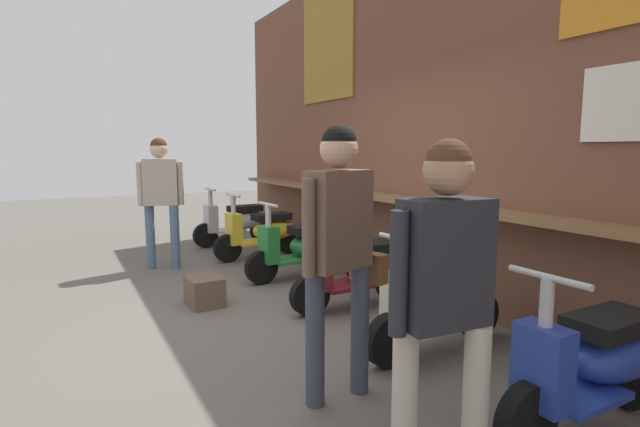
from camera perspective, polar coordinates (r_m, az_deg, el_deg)
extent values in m
plane|color=#605B54|center=(4.62, -7.18, -12.67)|extent=(27.38, 27.38, 0.00)
cube|color=brown|center=(5.42, 13.21, 11.53)|extent=(9.78, 0.25, 3.97)
cube|color=brown|center=(5.24, 10.41, 1.49)|extent=(8.80, 0.36, 0.05)
cube|color=olive|center=(7.17, 0.84, 19.50)|extent=(1.38, 0.02, 1.58)
ellipsoid|color=#B2B5BA|center=(8.31, -8.52, -0.75)|extent=(0.42, 0.72, 0.30)
cube|color=black|center=(8.26, -8.87, 0.60)|extent=(0.33, 0.57, 0.10)
cube|color=#B2B5BA|center=(8.20, -10.75, -1.97)|extent=(0.41, 0.52, 0.04)
cube|color=#B2B5BA|center=(8.06, -12.77, -0.60)|extent=(0.29, 0.18, 0.44)
cylinder|color=#B7B7BC|center=(8.05, -12.80, 0.32)|extent=(0.07, 0.07, 0.70)
cylinder|color=#B7B7BC|center=(8.01, -12.88, 2.80)|extent=(0.46, 0.06, 0.04)
cylinder|color=black|center=(8.07, -13.39, -2.55)|extent=(0.12, 0.40, 0.40)
cylinder|color=black|center=(8.44, -6.94, -1.96)|extent=(0.12, 0.40, 0.40)
ellipsoid|color=gold|center=(7.25, -5.39, -1.91)|extent=(0.43, 0.73, 0.30)
cube|color=black|center=(7.20, -5.76, -0.38)|extent=(0.34, 0.57, 0.10)
cube|color=gold|center=(7.13, -7.88, -3.35)|extent=(0.42, 0.53, 0.04)
cube|color=gold|center=(6.97, -10.15, -1.80)|extent=(0.29, 0.18, 0.44)
cylinder|color=#B7B7BC|center=(6.95, -10.17, -0.75)|extent=(0.07, 0.07, 0.70)
cylinder|color=#B7B7BC|center=(6.91, -10.24, 2.13)|extent=(0.46, 0.07, 0.04)
cylinder|color=black|center=(6.98, -10.85, -4.06)|extent=(0.13, 0.41, 0.40)
cylinder|color=black|center=(7.40, -3.65, -3.27)|extent=(0.13, 0.41, 0.40)
ellipsoid|color=#237533|center=(6.11, -0.61, -3.67)|extent=(0.43, 0.72, 0.30)
cube|color=black|center=(6.05, -1.02, -1.86)|extent=(0.34, 0.57, 0.10)
cube|color=#237533|center=(5.97, -3.47, -5.43)|extent=(0.41, 0.53, 0.04)
cube|color=#237533|center=(5.78, -6.09, -3.65)|extent=(0.29, 0.18, 0.44)
cylinder|color=#B7B7BC|center=(5.76, -6.11, -2.38)|extent=(0.07, 0.07, 0.70)
cylinder|color=#B7B7BC|center=(5.71, -6.16, 1.08)|extent=(0.46, 0.07, 0.04)
cylinder|color=black|center=(5.80, -6.94, -6.37)|extent=(0.13, 0.41, 0.40)
cylinder|color=black|center=(6.29, 1.33, -5.22)|extent=(0.13, 0.41, 0.40)
ellipsoid|color=maroon|center=(5.03, 6.41, -6.20)|extent=(0.39, 0.70, 0.30)
cube|color=black|center=(4.96, 5.97, -4.02)|extent=(0.31, 0.55, 0.10)
cube|color=maroon|center=(4.88, 2.99, -8.42)|extent=(0.38, 0.50, 0.04)
cube|color=maroon|center=(4.67, -0.12, -6.33)|extent=(0.28, 0.16, 0.44)
cylinder|color=#B7B7BC|center=(4.64, -0.12, -4.77)|extent=(0.07, 0.07, 0.70)
cylinder|color=#B7B7BC|center=(4.58, -0.12, -0.49)|extent=(0.46, 0.04, 0.04)
cylinder|color=black|center=(4.70, -1.20, -9.67)|extent=(0.10, 0.40, 0.40)
cylinder|color=black|center=(5.22, 8.63, -7.97)|extent=(0.10, 0.40, 0.40)
ellipsoid|color=beige|center=(4.14, 16.17, -9.51)|extent=(0.43, 0.73, 0.30)
cube|color=black|center=(4.05, 15.81, -6.94)|extent=(0.34, 0.57, 0.10)
cube|color=beige|center=(3.94, 12.66, -12.58)|extent=(0.42, 0.53, 0.04)
cube|color=beige|center=(3.67, 9.42, -10.38)|extent=(0.29, 0.18, 0.44)
cylinder|color=#B7B7BC|center=(3.63, 9.47, -8.43)|extent=(0.07, 0.07, 0.70)
cylinder|color=#B7B7BC|center=(3.55, 9.59, -2.99)|extent=(0.46, 0.07, 0.04)
cylinder|color=black|center=(3.70, 8.14, -14.66)|extent=(0.13, 0.41, 0.40)
cylinder|color=black|center=(4.38, 18.26, -11.37)|extent=(0.13, 0.41, 0.40)
ellipsoid|color=#233D9E|center=(3.43, 31.33, -13.97)|extent=(0.39, 0.71, 0.30)
cube|color=black|center=(3.32, 31.14, -10.98)|extent=(0.31, 0.55, 0.10)
cube|color=#233D9E|center=(3.20, 27.90, -18.16)|extent=(0.39, 0.51, 0.04)
cube|color=#233D9E|center=(2.88, 24.82, -16.11)|extent=(0.28, 0.16, 0.44)
cylinder|color=#B7B7BC|center=(2.84, 24.97, -13.69)|extent=(0.07, 0.07, 0.70)
cylinder|color=#B7B7BC|center=(2.73, 25.38, -6.82)|extent=(0.46, 0.04, 0.04)
cylinder|color=black|center=(2.93, 23.27, -21.52)|extent=(0.11, 0.40, 0.40)
cylinder|color=black|center=(3.71, 33.08, -15.79)|extent=(0.11, 0.40, 0.40)
cylinder|color=#383D4C|center=(3.08, -0.60, -14.61)|extent=(0.12, 0.12, 0.86)
cylinder|color=#383D4C|center=(3.25, 4.72, -13.46)|extent=(0.12, 0.12, 0.86)
cube|color=brown|center=(2.97, 2.21, -0.74)|extent=(0.31, 0.47, 0.61)
sphere|color=tan|center=(2.94, 2.25, 7.64)|extent=(0.23, 0.23, 0.23)
sphere|color=black|center=(2.94, 2.25, 8.43)|extent=(0.21, 0.21, 0.21)
cylinder|color=brown|center=(2.79, -1.35, -1.73)|extent=(0.08, 0.08, 0.57)
cylinder|color=brown|center=(3.16, 5.34, -0.66)|extent=(0.08, 0.08, 0.57)
cube|color=brown|center=(3.29, 5.78, -6.31)|extent=(0.28, 0.17, 0.20)
cylinder|color=#ADA393|center=(2.51, 17.87, -21.13)|extent=(0.12, 0.12, 0.81)
cylinder|color=#ADA393|center=(2.43, 9.96, -21.90)|extent=(0.12, 0.12, 0.81)
cube|color=#232328|center=(2.21, 14.57, -5.68)|extent=(0.23, 0.42, 0.57)
sphere|color=#A37556|center=(2.16, 14.93, 4.92)|extent=(0.22, 0.22, 0.22)
sphere|color=#472D19|center=(2.16, 14.97, 5.94)|extent=(0.20, 0.20, 0.20)
cylinder|color=#232328|center=(2.37, 19.15, -5.53)|extent=(0.08, 0.08, 0.54)
cylinder|color=#232328|center=(2.08, 9.28, -7.05)|extent=(0.08, 0.08, 0.54)
cylinder|color=slate|center=(6.87, -19.42, -2.60)|extent=(0.12, 0.12, 0.86)
cylinder|color=slate|center=(6.75, -16.77, -2.66)|extent=(0.12, 0.12, 0.86)
cube|color=#ADA393|center=(6.72, -18.37, 3.54)|extent=(0.30, 0.47, 0.61)
sphere|color=beige|center=(6.71, -18.53, 7.23)|extent=(0.23, 0.23, 0.23)
sphere|color=#472D19|center=(6.71, -18.54, 7.57)|extent=(0.21, 0.21, 0.21)
cylinder|color=#ADA393|center=(6.75, -20.52, 3.27)|extent=(0.08, 0.08, 0.57)
cylinder|color=#ADA393|center=(6.71, -16.19, 3.43)|extent=(0.08, 0.08, 0.57)
cube|color=brown|center=(5.16, -13.50, -8.90)|extent=(0.42, 0.34, 0.30)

